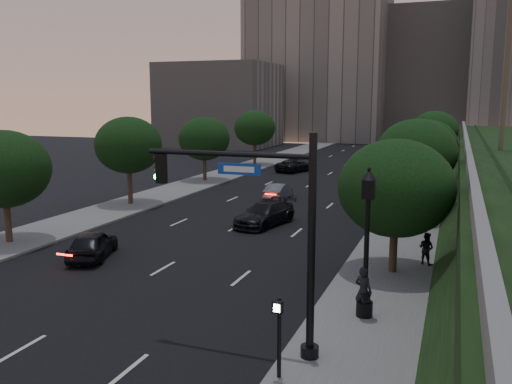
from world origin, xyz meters
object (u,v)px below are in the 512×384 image
at_px(street_lamp, 366,250).
at_px(traffic_signal_mast, 276,242).
at_px(sedan_mid_left, 279,191).
at_px(sedan_near_left, 92,244).
at_px(pedestrian_c, 397,223).
at_px(sedan_far_right, 394,167).
at_px(sedan_far_left, 295,165).
at_px(pedestrian_a, 363,291).
at_px(pedestrian_b, 426,248).
at_px(sedan_near_right, 265,214).

bearing_deg(street_lamp, traffic_signal_mast, -119.65).
bearing_deg(sedan_mid_left, sedan_near_left, 79.24).
bearing_deg(pedestrian_c, traffic_signal_mast, 71.66).
bearing_deg(sedan_far_right, sedan_far_left, -165.84).
bearing_deg(pedestrian_a, sedan_far_right, -62.78).
bearing_deg(pedestrian_a, traffic_signal_mast, 83.55).
bearing_deg(sedan_near_left, pedestrian_a, 148.24).
bearing_deg(sedan_far_right, pedestrian_a, -77.48).
bearing_deg(sedan_near_left, traffic_signal_mast, 130.88).
height_order(sedan_near_left, pedestrian_b, pedestrian_b).
relative_size(sedan_near_right, pedestrian_a, 2.76).
relative_size(pedestrian_a, pedestrian_c, 1.15).
xyz_separation_m(sedan_near_right, pedestrian_a, (8.36, -12.94, 0.34)).
distance_m(pedestrian_a, pedestrian_c, 12.39).
relative_size(sedan_far_right, pedestrian_a, 2.59).
height_order(street_lamp, sedan_far_left, street_lamp).
height_order(street_lamp, sedan_far_right, street_lamp).
height_order(sedan_near_left, sedan_mid_left, sedan_near_left).
height_order(traffic_signal_mast, pedestrian_a, traffic_signal_mast).
bearing_deg(sedan_far_right, sedan_near_left, -98.52).
height_order(sedan_far_right, pedestrian_b, pedestrian_b).
bearing_deg(pedestrian_b, street_lamp, 103.24).
distance_m(sedan_far_left, pedestrian_b, 35.14).
xyz_separation_m(sedan_near_left, pedestrian_c, (14.02, 9.31, 0.24)).
height_order(street_lamp, pedestrian_b, street_lamp).
bearing_deg(pedestrian_b, sedan_near_left, 41.54).
relative_size(sedan_near_left, sedan_near_right, 0.82).
relative_size(street_lamp, pedestrian_b, 3.60).
bearing_deg(pedestrian_b, traffic_signal_mast, 97.25).
bearing_deg(sedan_mid_left, traffic_signal_mast, 108.19).
relative_size(sedan_mid_left, pedestrian_b, 2.56).
height_order(traffic_signal_mast, street_lamp, traffic_signal_mast).
height_order(sedan_near_left, pedestrian_c, pedestrian_c).
relative_size(sedan_near_left, pedestrian_b, 2.71).
height_order(pedestrian_b, pedestrian_c, pedestrian_c).
bearing_deg(sedan_near_right, traffic_signal_mast, -56.97).
distance_m(sedan_far_right, pedestrian_c, 27.81).
height_order(sedan_near_right, sedan_far_right, sedan_far_right).
bearing_deg(sedan_near_right, pedestrian_b, -16.25).
bearing_deg(sedan_mid_left, pedestrian_c, 137.14).
distance_m(sedan_near_right, pedestrian_c, 8.28).
height_order(traffic_signal_mast, sedan_far_left, traffic_signal_mast).
relative_size(street_lamp, sedan_far_left, 1.08).
distance_m(street_lamp, sedan_far_right, 40.20).
height_order(street_lamp, pedestrian_c, street_lamp).
bearing_deg(street_lamp, sedan_near_left, 167.75).
bearing_deg(pedestrian_a, sedan_mid_left, -42.31).
bearing_deg(traffic_signal_mast, pedestrian_a, 61.03).
xyz_separation_m(sedan_near_left, pedestrian_a, (14.12, -3.08, 0.36)).
height_order(sedan_near_left, sedan_far_left, sedan_far_left).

